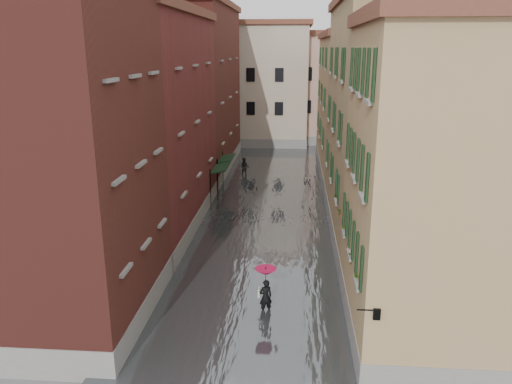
% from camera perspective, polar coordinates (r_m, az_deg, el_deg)
% --- Properties ---
extents(ground, '(120.00, 120.00, 0.00)m').
position_cam_1_polar(ground, '(22.54, -0.54, -12.30)').
color(ground, slate).
rests_on(ground, ground).
extents(floodwater, '(10.00, 60.00, 0.20)m').
position_cam_1_polar(floodwater, '(34.46, 1.36, -1.80)').
color(floodwater, '#4F5457').
rests_on(floodwater, ground).
extents(building_left_near, '(6.00, 8.00, 13.00)m').
position_cam_1_polar(building_left_near, '(20.23, -21.31, 2.94)').
color(building_left_near, maroon).
rests_on(building_left_near, ground).
extents(building_left_mid, '(6.00, 14.00, 12.50)m').
position_cam_1_polar(building_left_mid, '(30.37, -12.42, 7.30)').
color(building_left_mid, maroon).
rests_on(building_left_mid, ground).
extents(building_left_far, '(6.00, 16.00, 14.00)m').
position_cam_1_polar(building_left_far, '(44.76, -6.93, 11.28)').
color(building_left_far, maroon).
rests_on(building_left_far, ground).
extents(building_right_near, '(6.00, 8.00, 11.50)m').
position_cam_1_polar(building_right_near, '(19.15, 20.20, 0.03)').
color(building_right_near, '#A18853').
rests_on(building_right_near, ground).
extents(building_right_mid, '(6.00, 14.00, 13.00)m').
position_cam_1_polar(building_right_mid, '(29.51, 14.81, 7.39)').
color(building_right_mid, '#98865C').
rests_on(building_right_mid, ground).
extents(building_right_far, '(6.00, 16.00, 11.50)m').
position_cam_1_polar(building_right_far, '(44.32, 11.42, 9.41)').
color(building_right_far, '#A18853').
rests_on(building_right_far, ground).
extents(building_end_cream, '(12.00, 9.00, 13.00)m').
position_cam_1_polar(building_end_cream, '(58.08, -0.21, 12.01)').
color(building_end_cream, beige).
rests_on(building_end_cream, ground).
extents(building_end_pink, '(10.00, 9.00, 12.00)m').
position_cam_1_polar(building_end_pink, '(60.07, 8.72, 11.49)').
color(building_end_pink, tan).
rests_on(building_end_pink, ground).
extents(awning_near, '(1.09, 2.98, 2.80)m').
position_cam_1_polar(awning_near, '(35.47, -4.13, 2.65)').
color(awning_near, black).
rests_on(awning_near, ground).
extents(awning_far, '(1.09, 2.72, 2.80)m').
position_cam_1_polar(awning_far, '(38.51, -3.44, 3.74)').
color(awning_far, black).
rests_on(awning_far, ground).
extents(wall_lantern, '(0.71, 0.22, 0.35)m').
position_cam_1_polar(wall_lantern, '(15.97, 13.54, -13.31)').
color(wall_lantern, black).
rests_on(wall_lantern, ground).
extents(window_planters, '(0.59, 10.39, 0.84)m').
position_cam_1_polar(window_planters, '(21.63, 10.52, -3.65)').
color(window_planters, '#955731').
rests_on(window_planters, ground).
extents(pedestrian_main, '(0.92, 0.92, 2.06)m').
position_cam_1_polar(pedestrian_main, '(20.97, 1.10, -10.74)').
color(pedestrian_main, black).
rests_on(pedestrian_main, ground).
extents(pedestrian_far, '(0.87, 0.71, 1.66)m').
position_cam_1_polar(pedestrian_far, '(42.97, -1.31, 2.85)').
color(pedestrian_far, black).
rests_on(pedestrian_far, ground).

